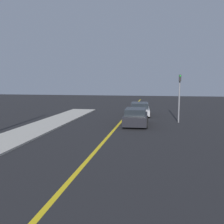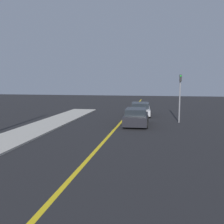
# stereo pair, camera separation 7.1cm
# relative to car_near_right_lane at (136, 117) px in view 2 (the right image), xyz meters

# --- Properties ---
(road_center_line) EXTENTS (0.20, 60.00, 0.01)m
(road_center_line) POSITION_rel_car_near_right_lane_xyz_m (-1.38, -2.40, -0.64)
(road_center_line) COLOR gold
(road_center_line) RESTS_ON ground_plane
(sidewalk_left) EXTENTS (2.78, 29.64, 0.11)m
(sidewalk_left) POSITION_rel_car_near_right_lane_xyz_m (-6.93, -5.58, -0.59)
(sidewalk_left) COLOR #ADA89E
(sidewalk_left) RESTS_ON ground_plane
(car_near_right_lane) EXTENTS (1.97, 4.07, 1.35)m
(car_near_right_lane) POSITION_rel_car_near_right_lane_xyz_m (0.00, 0.00, 0.00)
(car_near_right_lane) COLOR black
(car_near_right_lane) RESTS_ON ground_plane
(car_ahead_center) EXTENTS (2.23, 4.77, 1.30)m
(car_ahead_center) POSITION_rel_car_near_right_lane_xyz_m (-0.07, 5.83, -0.01)
(car_ahead_center) COLOR #9E9EA3
(car_ahead_center) RESTS_ON ground_plane
(traffic_light) EXTENTS (0.18, 0.40, 3.99)m
(traffic_light) POSITION_rel_car_near_right_lane_xyz_m (3.45, 1.88, 1.81)
(traffic_light) COLOR slate
(traffic_light) RESTS_ON ground_plane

